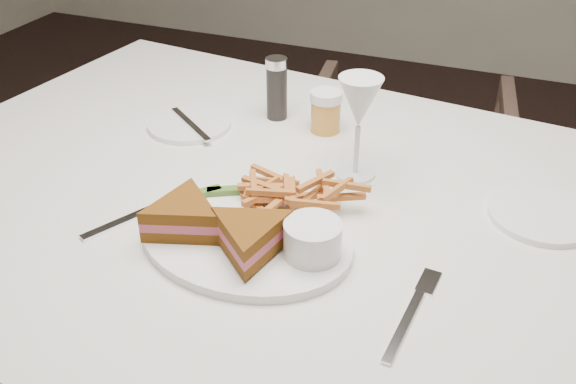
# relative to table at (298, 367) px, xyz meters

# --- Properties ---
(table) EXTENTS (1.54, 1.12, 0.75)m
(table) POSITION_rel_table_xyz_m (0.00, 0.00, 0.00)
(table) COLOR silver
(table) RESTS_ON ground
(chair_far) EXTENTS (0.67, 0.64, 0.62)m
(chair_far) POSITION_rel_table_xyz_m (0.00, 0.88, -0.07)
(chair_far) COLOR #4C382E
(chair_far) RESTS_ON ground
(table_setting) EXTENTS (0.81, 0.66, 0.18)m
(table_setting) POSITION_rel_table_xyz_m (-0.02, -0.03, 0.41)
(table_setting) COLOR white
(table_setting) RESTS_ON table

